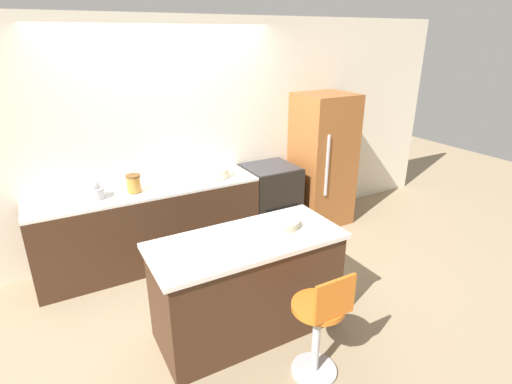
# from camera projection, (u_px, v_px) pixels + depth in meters

# --- Properties ---
(ground_plane) EXTENTS (14.00, 14.00, 0.00)m
(ground_plane) POSITION_uv_depth(u_px,v_px,m) (195.00, 266.00, 4.44)
(ground_plane) COLOR #998466
(wall_back) EXTENTS (8.00, 0.06, 2.60)m
(wall_back) POSITION_uv_depth(u_px,v_px,m) (167.00, 139.00, 4.48)
(wall_back) COLOR silver
(wall_back) RESTS_ON ground_plane
(back_counter) EXTENTS (2.38, 0.60, 0.89)m
(back_counter) POSITION_uv_depth(u_px,v_px,m) (151.00, 226.00, 4.37)
(back_counter) COLOR #422819
(back_counter) RESTS_ON ground_plane
(kitchen_island) EXTENTS (1.57, 0.69, 0.88)m
(kitchen_island) POSITION_uv_depth(u_px,v_px,m) (247.00, 285.00, 3.34)
(kitchen_island) COLOR #422819
(kitchen_island) RESTS_ON ground_plane
(oven_range) EXTENTS (0.63, 0.61, 0.89)m
(oven_range) POSITION_uv_depth(u_px,v_px,m) (270.00, 200.00, 5.05)
(oven_range) COLOR black
(oven_range) RESTS_ON ground_plane
(refrigerator) EXTENTS (0.68, 0.67, 1.72)m
(refrigerator) POSITION_uv_depth(u_px,v_px,m) (322.00, 160.00, 5.24)
(refrigerator) COLOR #995628
(refrigerator) RESTS_ON ground_plane
(stool_chair) EXTENTS (0.39, 0.39, 0.92)m
(stool_chair) POSITION_uv_depth(u_px,v_px,m) (320.00, 326.00, 2.86)
(stool_chair) COLOR #B7B7BC
(stool_chair) RESTS_ON ground_plane
(kettle) EXTENTS (0.18, 0.18, 0.19)m
(kettle) POSITION_uv_depth(u_px,v_px,m) (95.00, 191.00, 3.91)
(kettle) COLOR silver
(kettle) RESTS_ON back_counter
(mixing_bowl) EXTENTS (0.24, 0.24, 0.10)m
(mixing_bowl) POSITION_uv_depth(u_px,v_px,m) (218.00, 173.00, 4.51)
(mixing_bowl) COLOR beige
(mixing_bowl) RESTS_ON back_counter
(canister_jar) EXTENTS (0.15, 0.15, 0.18)m
(canister_jar) POSITION_uv_depth(u_px,v_px,m) (134.00, 183.00, 4.07)
(canister_jar) COLOR #B77F33
(canister_jar) RESTS_ON back_counter
(fruit_bowl) EXTENTS (0.28, 0.28, 0.06)m
(fruit_bowl) POSITION_uv_depth(u_px,v_px,m) (283.00, 223.00, 3.36)
(fruit_bowl) COLOR #C1B28E
(fruit_bowl) RESTS_ON kitchen_island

